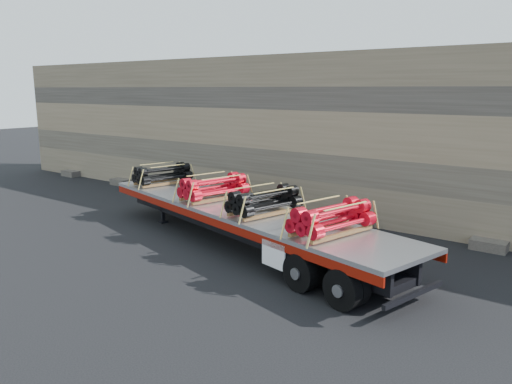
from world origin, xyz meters
TOP-DOWN VIEW (x-y plane):
  - ground at (0.00, 0.00)m, footprint 120.00×120.00m
  - rock_wall at (0.00, 6.50)m, footprint 44.00×3.00m
  - trailer at (-0.22, -0.09)m, footprint 14.46×6.06m
  - bundle_front at (-5.63, 1.24)m, footprint 1.70×2.56m
  - bundle_midfront at (-1.83, 0.30)m, footprint 1.79×2.70m
  - bundle_midrear at (1.03, -0.40)m, footprint 1.75×2.63m
  - bundle_rear at (3.92, -1.11)m, footprint 1.81×2.73m

SIDE VIEW (x-z plane):
  - ground at x=0.00m, z-range 0.00..0.00m
  - trailer at x=-0.22m, z-range 0.00..1.42m
  - bundle_front at x=-5.63m, z-range 1.42..2.26m
  - bundle_midrear at x=1.03m, z-range 1.42..2.28m
  - bundle_midfront at x=-1.83m, z-range 1.42..2.30m
  - bundle_rear at x=3.92m, z-range 1.42..2.31m
  - rock_wall at x=0.00m, z-range 0.00..7.00m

